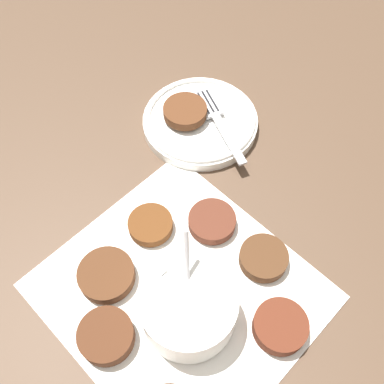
% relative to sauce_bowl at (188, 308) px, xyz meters
% --- Properties ---
extents(ground_plane, '(4.00, 4.00, 0.00)m').
position_rel_sauce_bowl_xyz_m(ground_plane, '(0.03, -0.03, -0.03)').
color(ground_plane, '#4C3828').
extents(napkin, '(0.32, 0.29, 0.00)m').
position_rel_sauce_bowl_xyz_m(napkin, '(0.03, -0.01, -0.03)').
color(napkin, white).
rests_on(napkin, ground_plane).
extents(sauce_bowl, '(0.12, 0.11, 0.11)m').
position_rel_sauce_bowl_xyz_m(sauce_bowl, '(0.00, 0.00, 0.00)').
color(sauce_bowl, white).
rests_on(sauce_bowl, napkin).
extents(fritter_0, '(0.07, 0.07, 0.02)m').
position_rel_sauce_bowl_xyz_m(fritter_0, '(0.10, 0.04, -0.02)').
color(fritter_0, '#4B2B18').
rests_on(fritter_0, napkin).
extents(fritter_1, '(0.06, 0.06, 0.02)m').
position_rel_sauce_bowl_xyz_m(fritter_1, '(-0.01, -0.12, -0.02)').
color(fritter_1, '#492C19').
rests_on(fritter_1, napkin).
extents(fritter_2, '(0.06, 0.06, 0.01)m').
position_rel_sauce_bowl_xyz_m(fritter_2, '(0.12, -0.04, -0.02)').
color(fritter_2, '#583016').
rests_on(fritter_2, napkin).
extents(fritter_3, '(0.06, 0.06, 0.02)m').
position_rel_sauce_bowl_xyz_m(fritter_3, '(-0.08, -0.07, -0.02)').
color(fritter_3, '#552617').
rests_on(fritter_3, napkin).
extents(fritter_5, '(0.06, 0.06, 0.02)m').
position_rel_sauce_bowl_xyz_m(fritter_5, '(0.04, 0.09, -0.02)').
color(fritter_5, '#492817').
rests_on(fritter_5, napkin).
extents(fritter_6, '(0.06, 0.06, 0.02)m').
position_rel_sauce_bowl_xyz_m(fritter_6, '(0.07, -0.10, -0.02)').
color(fritter_6, '#53291C').
rests_on(fritter_6, napkin).
extents(serving_plate, '(0.17, 0.17, 0.02)m').
position_rel_sauce_bowl_xyz_m(serving_plate, '(0.21, -0.21, -0.02)').
color(serving_plate, white).
rests_on(serving_plate, ground_plane).
extents(fritter_on_plate, '(0.06, 0.06, 0.01)m').
position_rel_sauce_bowl_xyz_m(fritter_on_plate, '(0.22, -0.19, -0.00)').
color(fritter_on_plate, '#512D19').
rests_on(fritter_on_plate, serving_plate).
extents(fork, '(0.15, 0.07, 0.00)m').
position_rel_sauce_bowl_xyz_m(fork, '(0.19, -0.22, -0.01)').
color(fork, silver).
rests_on(fork, serving_plate).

